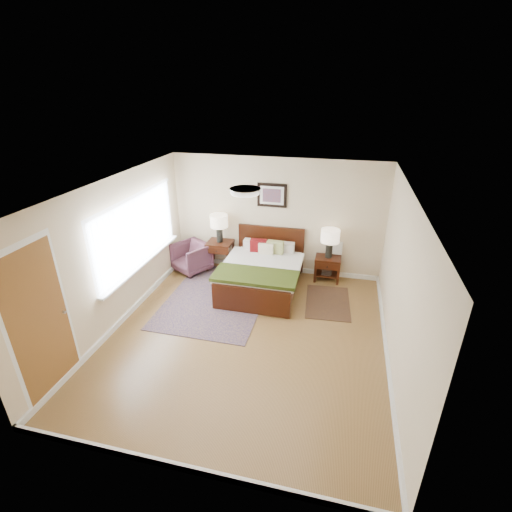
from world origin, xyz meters
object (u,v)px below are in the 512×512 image
object	(u,v)px
lamp_left	(219,223)
lamp_right	(330,238)
nightstand_left	(220,247)
nightstand_right	(327,266)
rug_persian	(217,298)
bed	(262,268)
armchair	(191,257)

from	to	relation	value
lamp_left	lamp_right	size ratio (longest dim) A/B	1.00
nightstand_left	lamp_right	bearing A→B (deg)	0.53
nightstand_right	rug_persian	bearing A→B (deg)	-148.32
lamp_left	nightstand_left	bearing A→B (deg)	-90.00
lamp_right	rug_persian	world-z (taller)	lamp_right
bed	lamp_left	world-z (taller)	lamp_left
armchair	lamp_left	bearing A→B (deg)	55.71
nightstand_right	lamp_left	world-z (taller)	lamp_left
lamp_left	lamp_right	xyz separation A→B (m)	(2.38, 0.00, -0.12)
bed	lamp_right	distance (m)	1.52
nightstand_left	armchair	bearing A→B (deg)	-157.19
nightstand_left	lamp_left	size ratio (longest dim) A/B	1.07
nightstand_right	lamp_right	bearing A→B (deg)	90.00
nightstand_left	armchair	xyz separation A→B (m)	(-0.59, -0.25, -0.20)
nightstand_right	armchair	world-z (taller)	armchair
bed	armchair	distance (m)	1.76
nightstand_left	rug_persian	world-z (taller)	nightstand_left
bed	rug_persian	bearing A→B (deg)	-143.44
lamp_left	rug_persian	xyz separation A→B (m)	(0.34, -1.27, -1.08)
nightstand_left	nightstand_right	distance (m)	2.38
nightstand_right	lamp_left	size ratio (longest dim) A/B	0.87
bed	armchair	xyz separation A→B (m)	(-1.70, 0.43, -0.15)
rug_persian	bed	bearing A→B (deg)	36.76
nightstand_right	armchair	bearing A→B (deg)	-175.05
nightstand_left	armchair	distance (m)	0.67
nightstand_right	bed	bearing A→B (deg)	-151.60
lamp_left	bed	bearing A→B (deg)	-32.02
armchair	bed	bearing A→B (deg)	17.07
nightstand_left	nightstand_right	world-z (taller)	nightstand_left
lamp_left	lamp_right	world-z (taller)	lamp_left
bed	armchair	world-z (taller)	bed
bed	nightstand_left	distance (m)	1.30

